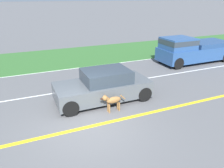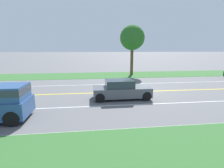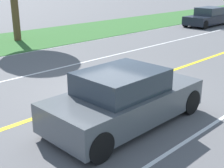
% 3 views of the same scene
% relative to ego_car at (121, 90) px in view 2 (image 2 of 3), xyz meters
% --- Properties ---
extents(ground_plane, '(400.00, 400.00, 0.00)m').
position_rel_ego_car_xyz_m(ground_plane, '(-1.88, 1.31, -0.66)').
color(ground_plane, '#5B5B5E').
extents(centre_divider_line, '(0.18, 160.00, 0.01)m').
position_rel_ego_car_xyz_m(centre_divider_line, '(-1.88, 1.31, -0.66)').
color(centre_divider_line, yellow).
rests_on(centre_divider_line, ground).
extents(lane_edge_line_right, '(0.14, 160.00, 0.01)m').
position_rel_ego_car_xyz_m(lane_edge_line_right, '(5.12, 1.31, -0.66)').
color(lane_edge_line_right, white).
rests_on(lane_edge_line_right, ground).
extents(lane_edge_line_left, '(0.14, 160.00, 0.01)m').
position_rel_ego_car_xyz_m(lane_edge_line_left, '(-8.88, 1.31, -0.66)').
color(lane_edge_line_left, white).
rests_on(lane_edge_line_left, ground).
extents(lane_dash_same_dir, '(0.10, 160.00, 0.01)m').
position_rel_ego_car_xyz_m(lane_dash_same_dir, '(1.62, 1.31, -0.66)').
color(lane_dash_same_dir, white).
rests_on(lane_dash_same_dir, ground).
extents(lane_dash_oncoming, '(0.10, 160.00, 0.01)m').
position_rel_ego_car_xyz_m(lane_dash_oncoming, '(-5.38, 1.31, -0.66)').
color(lane_dash_oncoming, white).
rests_on(lane_dash_oncoming, ground).
extents(grass_verge_right, '(6.00, 160.00, 0.03)m').
position_rel_ego_car_xyz_m(grass_verge_right, '(8.12, 1.31, -0.65)').
color(grass_verge_right, '#33662D').
rests_on(grass_verge_right, ground).
extents(grass_verge_left, '(6.00, 160.00, 0.03)m').
position_rel_ego_car_xyz_m(grass_verge_left, '(-11.88, 1.31, -0.65)').
color(grass_verge_left, '#33662D').
rests_on(grass_verge_left, ground).
extents(ego_car, '(1.87, 4.22, 1.42)m').
position_rel_ego_car_xyz_m(ego_car, '(0.00, 0.00, 0.00)').
color(ego_car, '#51565B').
rests_on(ego_car, ground).
extents(dog, '(0.24, 1.12, 0.80)m').
position_rel_ego_car_xyz_m(dog, '(-1.15, 0.09, -0.16)').
color(dog, olive).
rests_on(dog, ground).
extents(roadside_tree_left_near, '(3.43, 3.43, 6.92)m').
position_rel_ego_car_xyz_m(roadside_tree_left_near, '(-11.96, 3.69, 4.48)').
color(roadside_tree_left_near, brown).
rests_on(roadside_tree_left_near, ground).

